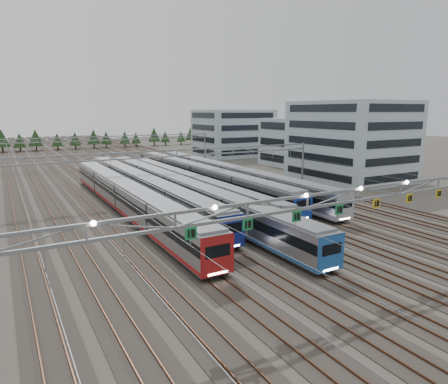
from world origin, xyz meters
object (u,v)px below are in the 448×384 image
depot_bldg_south (351,141)px  train_a (126,197)px  depot_bldg_mid (297,142)px  gantry_near (359,197)px  gantry_far (111,142)px  gantry_mid (177,158)px  train_d (191,184)px  depot_bldg_north (233,133)px  train_c (178,189)px  train_f (228,176)px  train_b (142,187)px  train_e (198,175)px

depot_bldg_south → train_a: bearing=-173.8°
depot_bldg_mid → train_a: bearing=-152.5°
gantry_near → depot_bldg_mid: (43.17, 60.46, -0.83)m
gantry_near → gantry_far: bearing=90.0°
gantry_mid → train_d: bearing=-23.9°
gantry_mid → depot_bldg_north: depot_bldg_north is taller
train_c → depot_bldg_south: size_ratio=3.07×
train_c → depot_bldg_south: bearing=4.6°
gantry_near → gantry_mid: size_ratio=1.00×
train_f → depot_bldg_south: 28.41m
train_b → train_c: 6.40m
train_b → gantry_far: (6.75, 46.31, 4.09)m
train_d → gantry_far: gantry_far is taller
train_f → gantry_mid: (-11.25, -1.72, 4.10)m
train_b → train_e: bearing=27.7°
train_c → train_f: 15.48m
train_a → train_c: (9.00, 2.14, -0.14)m
train_a → depot_bldg_mid: depot_bldg_mid is taller
train_b → depot_bldg_south: 45.85m
train_b → depot_bldg_south: (45.45, -1.23, 5.91)m
train_c → gantry_mid: bearing=69.0°
train_c → depot_bldg_mid: bearing=30.0°
train_f → depot_bldg_mid: 37.13m
train_c → gantry_near: (2.20, -34.26, 4.89)m
train_a → depot_bldg_mid: bearing=27.5°
train_a → depot_bldg_north: (51.91, 57.63, 5.06)m
train_c → train_e: size_ratio=1.08×
train_a → depot_bldg_south: 50.59m
train_a → depot_bldg_south: bearing=6.2°
train_e → train_f: 6.06m
train_a → train_c: size_ratio=0.82×
depot_bldg_mid → gantry_far: bearing=150.2°
train_c → train_d: 6.63m
train_e → depot_bldg_south: 33.55m
train_f → train_d: bearing=-163.2°
train_d → gantry_far: size_ratio=0.98×
gantry_mid → train_a: bearing=-144.6°
gantry_far → depot_bldg_south: size_ratio=2.56×
gantry_mid → depot_bldg_mid: (43.13, 20.35, -0.13)m
train_b → train_a: bearing=-123.9°
train_e → gantry_mid: bearing=-139.4°
depot_bldg_mid → train_f: bearing=-149.7°
depot_bldg_mid → depot_bldg_north: 29.41m
train_e → train_b: bearing=-152.3°
depot_bldg_north → gantry_mid: bearing=-129.3°
train_e → depot_bldg_south: depot_bldg_south is taller
gantry_mid → gantry_far: same height
train_d → depot_bldg_south: bearing=-2.4°
train_c → depot_bldg_mid: size_ratio=4.22×
train_c → gantry_mid: (2.25, 5.86, 4.19)m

